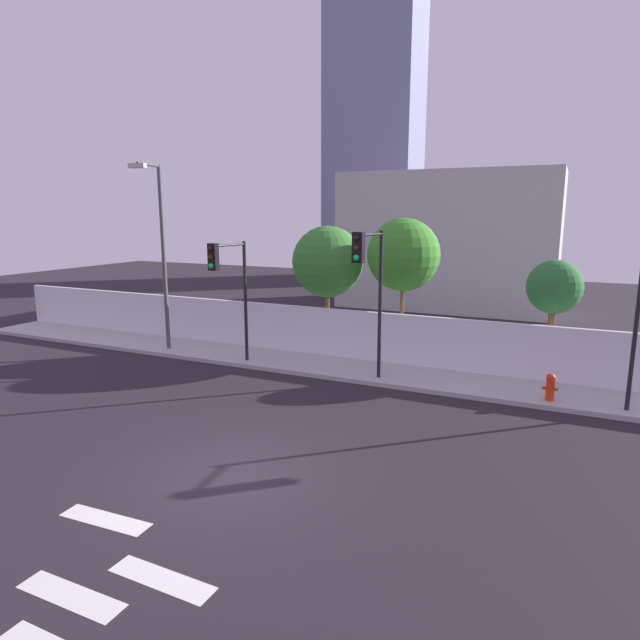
{
  "coord_description": "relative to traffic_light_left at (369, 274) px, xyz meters",
  "views": [
    {
      "loc": [
        6.25,
        -8.89,
        5.47
      ],
      "look_at": [
        -0.93,
        6.5,
        2.13
      ],
      "focal_mm": 30.51,
      "sensor_mm": 36.0,
      "label": 1
    }
  ],
  "objects": [
    {
      "name": "ground_plane",
      "position": [
        -0.6,
        -6.76,
        -3.65
      ],
      "size": [
        80.0,
        80.0,
        0.0
      ],
      "primitive_type": "plane",
      "color": "black"
    },
    {
      "name": "sidewalk",
      "position": [
        -0.6,
        1.44,
        -3.58
      ],
      "size": [
        36.0,
        2.4,
        0.15
      ],
      "primitive_type": "cube",
      "color": "#A8A8A8",
      "rests_on": "ground"
    },
    {
      "name": "perimeter_wall",
      "position": [
        -0.6,
        2.73,
        -2.6
      ],
      "size": [
        36.0,
        0.18,
        1.8
      ],
      "primitive_type": "cube",
      "color": "silver",
      "rests_on": "sidewalk"
    },
    {
      "name": "crosswalk_marking",
      "position": [
        -0.25,
        -10.86,
        -3.65
      ],
      "size": [
        4.08,
        3.89,
        0.01
      ],
      "color": "silver",
      "rests_on": "ground"
    },
    {
      "name": "traffic_light_left",
      "position": [
        0.0,
        0.0,
        0.0
      ],
      "size": [
        0.45,
        1.74,
        4.78
      ],
      "color": "black",
      "rests_on": "sidewalk"
    },
    {
      "name": "traffic_light_right",
      "position": [
        -5.1,
        -0.1,
        -0.29
      ],
      "size": [
        0.42,
        1.86,
        4.35
      ],
      "color": "black",
      "rests_on": "sidewalk"
    },
    {
      "name": "street_lamp_curbside",
      "position": [
        -8.77,
        0.78,
        0.65
      ],
      "size": [
        0.76,
        1.78,
        7.1
      ],
      "color": "#4C4C51",
      "rests_on": "sidewalk"
    },
    {
      "name": "fire_hydrant",
      "position": [
        5.33,
        0.73,
        -3.07
      ],
      "size": [
        0.44,
        0.26,
        0.81
      ],
      "color": "red",
      "rests_on": "sidewalk"
    },
    {
      "name": "roadside_tree_leftmost",
      "position": [
        -3.26,
        4.18,
        -0.09
      ],
      "size": [
        2.85,
        2.85,
        4.99
      ],
      "color": "brown",
      "rests_on": "ground"
    },
    {
      "name": "roadside_tree_midleft",
      "position": [
        -0.15,
        4.18,
        0.28
      ],
      "size": [
        2.73,
        2.73,
        5.31
      ],
      "color": "brown",
      "rests_on": "ground"
    },
    {
      "name": "roadside_tree_midright",
      "position": [
        5.13,
        4.18,
        -0.66
      ],
      "size": [
        1.83,
        1.83,
        3.95
      ],
      "color": "brown",
      "rests_on": "ground"
    },
    {
      "name": "low_building_distant",
      "position": [
        -1.07,
        16.73,
        0.24
      ],
      "size": [
        12.07,
        6.0,
        7.78
      ],
      "primitive_type": "cube",
      "color": "#B0B0B0",
      "rests_on": "ground"
    },
    {
      "name": "tower_on_skyline",
      "position": [
        -10.12,
        28.73,
        12.09
      ],
      "size": [
        7.33,
        5.0,
        31.48
      ],
      "primitive_type": "cube",
      "color": "slate",
      "rests_on": "ground"
    }
  ]
}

